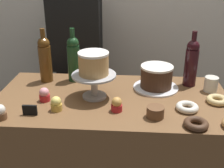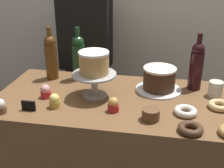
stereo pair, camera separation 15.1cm
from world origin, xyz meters
name	(u,v)px [view 1 (the left image)]	position (x,y,z in m)	size (l,w,h in m)	color
back_wall	(120,0)	(0.00, 0.90, 1.30)	(6.00, 0.05, 2.60)	silver
display_counter	(112,164)	(0.00, 0.00, 0.45)	(1.27, 0.65, 0.90)	brown
cake_stand_pedestal	(94,82)	(-0.10, 0.00, 0.99)	(0.24, 0.24, 0.13)	#B2B2B7
white_layer_cake	(94,63)	(-0.10, 0.00, 1.10)	(0.16, 0.16, 0.12)	tan
silver_serving_platter	(156,87)	(0.25, 0.14, 0.91)	(0.26, 0.26, 0.01)	white
chocolate_round_cake	(156,76)	(0.25, 0.14, 0.98)	(0.18, 0.18, 0.13)	#3D2619
wine_bottle_dark_red	(191,62)	(0.45, 0.20, 1.05)	(0.08, 0.08, 0.33)	black
wine_bottle_amber	(45,59)	(-0.42, 0.20, 1.05)	(0.08, 0.08, 0.33)	#5B3814
wine_bottle_green	(74,58)	(-0.25, 0.23, 1.05)	(0.08, 0.08, 0.33)	#193D1E
cupcake_caramel	(117,105)	(0.03, -0.15, 0.94)	(0.06, 0.06, 0.07)	red
cupcake_lemon	(56,104)	(-0.27, -0.16, 0.94)	(0.06, 0.06, 0.07)	gold
cupcake_vanilla	(0,112)	(-0.51, -0.26, 0.94)	(0.06, 0.06, 0.07)	brown
cupcake_strawberry	(44,95)	(-0.35, -0.06, 0.94)	(0.06, 0.06, 0.07)	red
donut_glazed	(217,100)	(0.55, -0.02, 0.92)	(0.11, 0.11, 0.03)	#E0C17F
donut_sugar	(187,107)	(0.38, -0.11, 0.92)	(0.11, 0.11, 0.03)	silver
donut_chocolate	(196,124)	(0.40, -0.27, 0.92)	(0.11, 0.11, 0.03)	#472D1E
cookie_stack	(155,112)	(0.22, -0.19, 0.93)	(0.08, 0.08, 0.05)	brown
price_sign_chalkboard	(30,110)	(-0.38, -0.21, 0.93)	(0.07, 0.01, 0.05)	black
coffee_cup_ceramic	(211,84)	(0.55, 0.12, 0.95)	(0.08, 0.08, 0.08)	silver
barista_figure	(78,68)	(-0.30, 0.59, 0.84)	(0.36, 0.22, 1.60)	black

